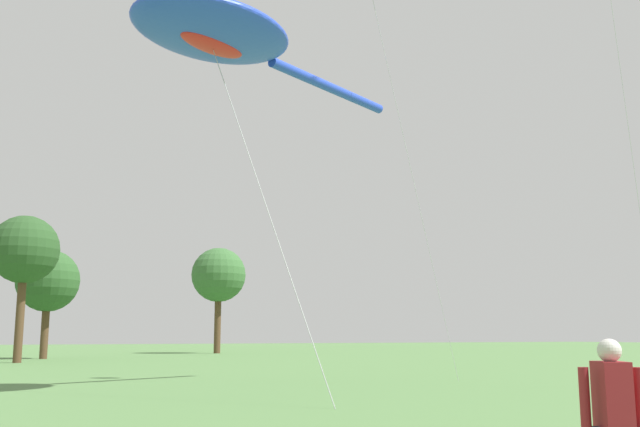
{
  "coord_description": "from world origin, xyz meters",
  "views": [
    {
      "loc": [
        -7.66,
        -2.08,
        1.75
      ],
      "look_at": [
        0.36,
        13.73,
        4.75
      ],
      "focal_mm": 40.58,
      "sensor_mm": 36.0,
      "label": 1
    }
  ],
  "objects": [
    {
      "name": "tree_oak_left",
      "position": [
        16.18,
        67.59,
        7.72
      ],
      "size": [
        5.45,
        5.45,
        10.52
      ],
      "color": "#513823",
      "rests_on": "ground"
    },
    {
      "name": "person_navy_jacket",
      "position": [
        -1.94,
        3.0,
        1.0
      ],
      "size": [
        0.55,
        0.51,
        1.72
      ],
      "rotation": [
        0.0,
        0.0,
        1.05
      ],
      "color": "#282D42",
      "rests_on": "ground"
    },
    {
      "name": "big_show_kite",
      "position": [
        -0.46,
        19.64,
        11.61
      ],
      "size": [
        12.62,
        10.12,
        12.17
      ],
      "rotation": [
        0.0,
        0.0,
        -2.71
      ],
      "color": "blue",
      "rests_on": "ground"
    },
    {
      "name": "tree_pine_center",
      "position": [
        -3.61,
        49.32,
        7.31
      ],
      "size": [
        4.52,
        4.52,
        9.65
      ],
      "color": "#513823",
      "rests_on": "ground"
    },
    {
      "name": "tree_shrub_far",
      "position": [
        -1.2,
        56.93,
        5.87
      ],
      "size": [
        4.77,
        4.77,
        8.31
      ],
      "color": "#513823",
      "rests_on": "ground"
    }
  ]
}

